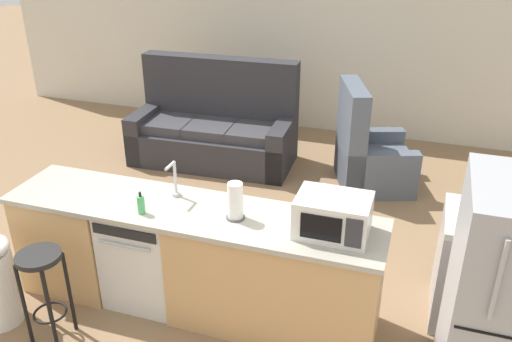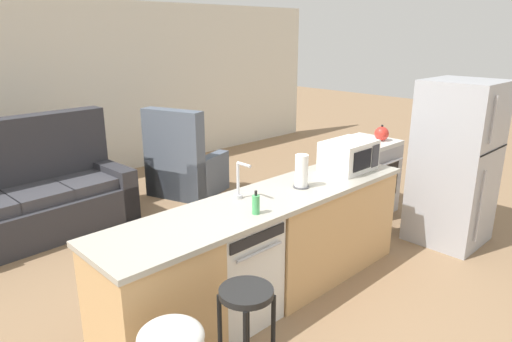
# 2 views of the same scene
# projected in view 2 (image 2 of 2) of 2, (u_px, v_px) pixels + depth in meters

# --- Properties ---
(ground_plane) EXTENTS (24.00, 24.00, 0.00)m
(ground_plane) POSITION_uv_depth(u_px,v_px,m) (255.00, 304.00, 3.77)
(ground_plane) COLOR #896B4C
(wall_back) EXTENTS (10.00, 0.06, 2.60)m
(wall_back) POSITION_uv_depth(u_px,v_px,m) (65.00, 94.00, 6.47)
(wall_back) COLOR silver
(wall_back) RESTS_ON ground_plane
(kitchen_counter) EXTENTS (2.94, 0.66, 0.90)m
(kitchen_counter) POSITION_uv_depth(u_px,v_px,m) (275.00, 249.00, 3.80)
(kitchen_counter) COLOR tan
(kitchen_counter) RESTS_ON ground_plane
(dishwasher) EXTENTS (0.58, 0.61, 0.84)m
(dishwasher) POSITION_uv_depth(u_px,v_px,m) (231.00, 269.00, 3.48)
(dishwasher) COLOR silver
(dishwasher) RESTS_ON ground_plane
(stove_range) EXTENTS (0.76, 0.68, 0.90)m
(stove_range) POSITION_uv_depth(u_px,v_px,m) (362.00, 177.00, 5.58)
(stove_range) COLOR #B7B7BC
(stove_range) RESTS_ON ground_plane
(refrigerator) EXTENTS (0.72, 0.73, 1.70)m
(refrigerator) POSITION_uv_depth(u_px,v_px,m) (455.00, 163.00, 4.70)
(refrigerator) COLOR #A8AAB2
(refrigerator) RESTS_ON ground_plane
(microwave) EXTENTS (0.50, 0.37, 0.28)m
(microwave) POSITION_uv_depth(u_px,v_px,m) (349.00, 156.00, 4.28)
(microwave) COLOR white
(microwave) RESTS_ON kitchen_counter
(sink_faucet) EXTENTS (0.07, 0.18, 0.30)m
(sink_faucet) POSITION_uv_depth(u_px,v_px,m) (239.00, 183.00, 3.54)
(sink_faucet) COLOR silver
(sink_faucet) RESTS_ON kitchen_counter
(paper_towel_roll) EXTENTS (0.14, 0.14, 0.28)m
(paper_towel_roll) POSITION_uv_depth(u_px,v_px,m) (301.00, 172.00, 3.80)
(paper_towel_roll) COLOR #4C4C51
(paper_towel_roll) RESTS_ON kitchen_counter
(soap_bottle) EXTENTS (0.06, 0.06, 0.18)m
(soap_bottle) POSITION_uv_depth(u_px,v_px,m) (256.00, 204.00, 3.26)
(soap_bottle) COLOR #4CB266
(soap_bottle) RESTS_ON kitchen_counter
(kettle) EXTENTS (0.21, 0.17, 0.19)m
(kettle) POSITION_uv_depth(u_px,v_px,m) (382.00, 134.00, 5.44)
(kettle) COLOR red
(kettle) RESTS_ON stove_range
(bar_stool) EXTENTS (0.32, 0.32, 0.74)m
(bar_stool) POSITION_uv_depth(u_px,v_px,m) (246.00, 320.00, 2.68)
(bar_stool) COLOR black
(bar_stool) RESTS_ON ground_plane
(couch) EXTENTS (2.04, 0.99, 1.27)m
(couch) POSITION_uv_depth(u_px,v_px,m) (32.00, 198.00, 5.02)
(couch) COLOR #2D2D33
(couch) RESTS_ON ground_plane
(armchair) EXTENTS (1.04, 1.07, 1.20)m
(armchair) POSITION_uv_depth(u_px,v_px,m) (184.00, 170.00, 6.22)
(armchair) COLOR #515B6B
(armchair) RESTS_ON ground_plane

